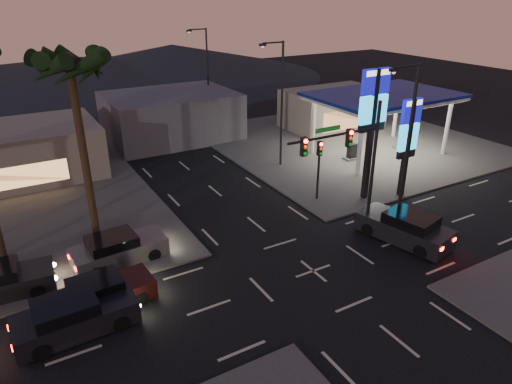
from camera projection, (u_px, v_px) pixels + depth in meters
ground at (313, 271)px, 23.94m from camera, size 140.00×140.00×0.00m
corner_lot_ne at (348, 142)px, 43.88m from camera, size 24.00×24.00×0.12m
gas_station at (384, 98)px, 38.67m from camera, size 12.20×8.20×5.47m
convenience_store at (332, 109)px, 47.95m from camera, size 10.00×6.00×4.00m
pylon_sign_tall at (373, 109)px, 29.57m from camera, size 2.20×0.35×9.00m
pylon_sign_short at (409, 133)px, 30.63m from camera, size 1.60×0.35×7.00m
traffic_signal_mast at (351, 154)px, 25.10m from camera, size 6.10×0.39×8.00m
pedestal_signal at (319, 161)px, 30.78m from camera, size 0.32×0.39×4.30m
streetlight_near at (406, 142)px, 25.51m from camera, size 2.14×0.25×10.00m
streetlight_mid at (280, 98)px, 35.77m from camera, size 2.14×0.25×10.00m
streetlight_far at (206, 72)px, 46.83m from camera, size 2.14×0.25×10.00m
palm_a at (71, 76)px, 23.47m from camera, size 4.41×4.41×10.86m
building_far_mid at (171, 116)px, 44.49m from camera, size 12.00×9.00×4.40m
hill_right at (173, 60)px, 77.17m from camera, size 50.00×50.00×5.00m
hill_center at (81, 70)px, 70.50m from camera, size 60.00×60.00×4.00m
car_lane_a_front at (74, 317)px, 19.43m from camera, size 5.23×2.35×1.68m
car_lane_a_mid at (102, 293)px, 21.02m from camera, size 4.79×2.25×1.53m
car_lane_b_front at (118, 250)px, 24.45m from camera, size 5.14×2.42×1.64m
suv_station at (405, 228)px, 26.52m from camera, size 3.41×5.73×1.80m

